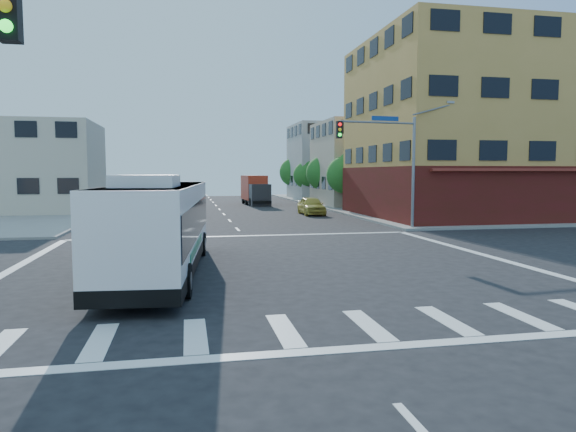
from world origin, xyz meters
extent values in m
plane|color=black|center=(0.00, 0.00, 0.00)|extent=(120.00, 120.00, 0.00)
cube|color=gray|center=(35.00, 35.00, 0.07)|extent=(50.00, 50.00, 0.15)
cube|color=gold|center=(20.00, 18.50, 7.00)|extent=(18.00, 15.00, 14.00)
cube|color=#591514|center=(20.00, 18.50, 2.00)|extent=(18.09, 15.08, 4.00)
cube|color=maroon|center=(20.00, 11.40, 3.60)|extent=(16.00, 1.60, 0.51)
cube|color=tan|center=(17.00, 34.00, 4.50)|extent=(12.00, 10.00, 9.00)
cube|color=#A5A5A0|center=(17.00, 48.00, 5.00)|extent=(12.00, 10.00, 10.00)
cube|color=beige|center=(-17.00, 30.00, 4.00)|extent=(12.00, 10.00, 8.00)
cylinder|color=slate|center=(10.80, 10.80, 3.50)|extent=(0.18, 0.18, 7.00)
cylinder|color=slate|center=(8.30, 10.55, 6.60)|extent=(5.01, 0.62, 0.12)
cube|color=black|center=(5.80, 10.30, 6.10)|extent=(0.32, 0.30, 1.00)
sphere|color=#FF0C0C|center=(5.80, 10.13, 6.40)|extent=(0.20, 0.20, 0.20)
sphere|color=yellow|center=(5.80, 10.13, 6.10)|extent=(0.20, 0.20, 0.20)
sphere|color=#19FF33|center=(5.80, 10.13, 5.80)|extent=(0.20, 0.20, 0.20)
cube|color=navy|center=(8.80, 10.60, 6.85)|extent=(1.80, 0.22, 0.28)
cube|color=gray|center=(13.30, 11.05, 8.00)|extent=(0.50, 0.22, 0.14)
cube|color=black|center=(-5.80, -10.30, 6.10)|extent=(0.32, 0.30, 1.00)
sphere|color=yellow|center=(-5.80, -10.47, 6.10)|extent=(0.20, 0.20, 0.20)
sphere|color=#19FF33|center=(-5.80, -10.47, 5.80)|extent=(0.20, 0.20, 0.20)
cylinder|color=#3D2416|center=(11.80, 28.00, 0.96)|extent=(0.28, 0.28, 1.92)
sphere|color=#1A5C20|center=(11.80, 28.00, 3.37)|extent=(3.60, 3.60, 3.60)
sphere|color=#1A5C20|center=(12.20, 27.70, 4.27)|extent=(2.52, 2.52, 2.52)
cylinder|color=#3D2416|center=(11.80, 36.00, 1.00)|extent=(0.28, 0.28, 1.99)
sphere|color=#1A5C20|center=(11.80, 36.00, 3.51)|extent=(3.80, 3.80, 3.80)
sphere|color=#1A5C20|center=(12.20, 35.70, 4.46)|extent=(2.66, 2.66, 2.66)
cylinder|color=#3D2416|center=(11.80, 44.00, 0.94)|extent=(0.28, 0.28, 1.89)
sphere|color=#1A5C20|center=(11.80, 44.00, 3.25)|extent=(3.40, 3.40, 3.40)
sphere|color=#1A5C20|center=(12.20, 43.70, 4.10)|extent=(2.38, 2.38, 2.38)
cylinder|color=#3D2416|center=(11.80, 52.00, 1.01)|extent=(0.28, 0.28, 2.03)
sphere|color=#1A5C20|center=(11.80, 52.00, 3.63)|extent=(4.00, 4.00, 4.00)
sphere|color=#1A5C20|center=(12.20, 51.70, 4.63)|extent=(2.80, 2.80, 2.80)
cube|color=black|center=(-4.03, -0.72, 0.54)|extent=(3.56, 12.01, 0.44)
cube|color=white|center=(-4.03, -0.72, 1.75)|extent=(3.55, 11.98, 2.80)
cube|color=black|center=(-4.03, -0.72, 1.92)|extent=(3.56, 11.63, 1.23)
cube|color=black|center=(-3.51, 5.10, 1.82)|extent=(2.30, 0.26, 1.33)
cube|color=#E5590C|center=(-3.51, 5.13, 2.80)|extent=(1.88, 0.22, 0.28)
cube|color=white|center=(-4.03, -0.72, 3.09)|extent=(3.47, 11.74, 0.12)
cube|color=white|center=(-4.29, -3.66, 3.33)|extent=(1.94, 2.31, 0.35)
cube|color=#116D44|center=(-5.34, -1.10, 1.03)|extent=(0.50, 5.39, 0.28)
cube|color=#116D44|center=(-2.81, -1.32, 1.03)|extent=(0.50, 5.39, 0.28)
cylinder|color=black|center=(-4.87, 3.15, 0.51)|extent=(0.38, 1.05, 1.02)
cylinder|color=#99999E|center=(-5.00, 3.16, 0.51)|extent=(0.08, 0.51, 0.51)
cylinder|color=black|center=(-2.52, 2.94, 0.51)|extent=(0.38, 1.05, 1.02)
cylinder|color=#99999E|center=(-2.39, 2.93, 0.51)|extent=(0.08, 0.51, 0.51)
cylinder|color=black|center=(-5.54, -4.38, 0.51)|extent=(0.38, 1.05, 1.02)
cylinder|color=#99999E|center=(-5.67, -4.37, 0.51)|extent=(0.08, 0.51, 0.51)
cylinder|color=black|center=(-3.19, -4.59, 0.51)|extent=(0.38, 1.05, 1.02)
cylinder|color=#99999E|center=(-3.06, -4.60, 0.51)|extent=(0.08, 0.51, 0.51)
cube|color=#252529|center=(4.54, 34.84, 1.18)|extent=(2.19, 2.10, 2.35)
cube|color=black|center=(4.59, 33.98, 1.54)|extent=(1.90, 0.18, 0.90)
cube|color=red|center=(4.35, 38.27, 1.90)|extent=(2.45, 5.18, 2.71)
cube|color=black|center=(4.41, 37.19, 0.50)|extent=(2.39, 7.33, 0.27)
cylinder|color=black|center=(3.58, 34.97, 0.45)|extent=(0.30, 0.92, 0.90)
cylinder|color=black|center=(5.48, 35.07, 0.45)|extent=(0.30, 0.92, 0.90)
cylinder|color=black|center=(3.44, 37.59, 0.45)|extent=(0.30, 0.92, 0.90)
cylinder|color=black|center=(5.33, 37.69, 0.45)|extent=(0.30, 0.92, 0.90)
cylinder|color=black|center=(3.31, 39.84, 0.45)|extent=(0.30, 0.92, 0.90)
cylinder|color=black|center=(5.21, 39.95, 0.45)|extent=(0.30, 0.92, 0.90)
imported|color=gold|center=(7.29, 23.14, 0.77)|extent=(1.88, 4.53, 1.53)
camera|label=1|loc=(-3.14, -19.18, 3.57)|focal=32.00mm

